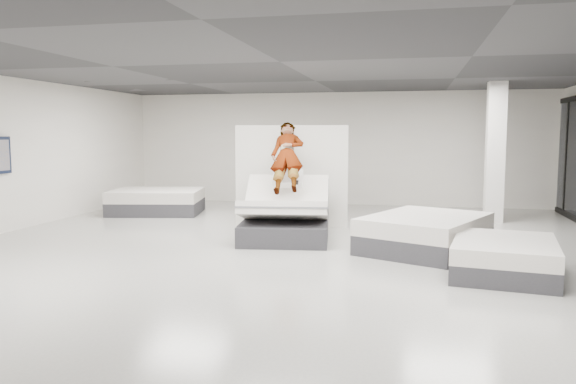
# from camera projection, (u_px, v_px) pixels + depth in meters

# --- Properties ---
(room) EXTENTS (14.00, 14.04, 3.20)m
(room) POSITION_uv_depth(u_px,v_px,m) (280.00, 160.00, 9.31)
(room) COLOR #B0AEA7
(room) RESTS_ON ground
(hero_bed) EXTENTS (1.90, 2.36, 1.32)m
(hero_bed) POSITION_uv_depth(u_px,v_px,m) (286.00, 218.00, 10.84)
(hero_bed) COLOR #323136
(hero_bed) RESTS_ON floor
(person) EXTENTS (0.87, 1.66, 1.59)m
(person) POSITION_uv_depth(u_px,v_px,m) (287.00, 169.00, 11.06)
(person) COLOR slate
(person) RESTS_ON hero_bed
(remote) EXTENTS (0.07, 0.15, 0.08)m
(remote) POSITION_uv_depth(u_px,v_px,m) (297.00, 182.00, 10.72)
(remote) COLOR black
(remote) RESTS_ON person
(divider_panel) EXTENTS (2.42, 0.43, 2.21)m
(divider_panel) POSITION_uv_depth(u_px,v_px,m) (291.00, 177.00, 12.14)
(divider_panel) COLOR white
(divider_panel) RESTS_ON floor
(flat_bed_right_far) EXTENTS (2.46, 2.74, 0.62)m
(flat_bed_right_far) POSITION_uv_depth(u_px,v_px,m) (425.00, 233.00, 9.76)
(flat_bed_right_far) COLOR #323136
(flat_bed_right_far) RESTS_ON floor
(flat_bed_right_near) EXTENTS (1.65, 2.04, 0.51)m
(flat_bed_right_near) POSITION_uv_depth(u_px,v_px,m) (504.00, 257.00, 8.09)
(flat_bed_right_near) COLOR #323136
(flat_bed_right_near) RESTS_ON floor
(flat_bed_left_far) EXTENTS (2.49, 2.06, 0.61)m
(flat_bed_left_far) POSITION_uv_depth(u_px,v_px,m) (157.00, 201.00, 14.32)
(flat_bed_left_far) COLOR #323136
(flat_bed_left_far) RESTS_ON floor
(column) EXTENTS (0.40, 0.40, 3.20)m
(column) POSITION_uv_depth(u_px,v_px,m) (495.00, 153.00, 12.82)
(column) COLOR silver
(column) RESTS_ON floor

